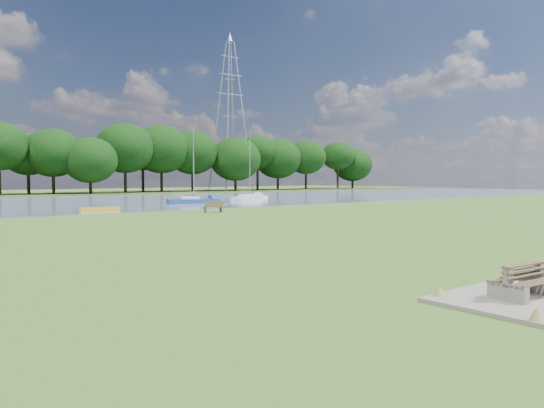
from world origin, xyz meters
TOP-DOWN VIEW (x-y plane):
  - ground at (0.00, 0.00)m, footprint 220.00×220.00m
  - river at (0.00, 42.00)m, footprint 220.00×40.00m
  - concrete_pad at (0.00, -14.00)m, footprint 4.20×3.20m
  - bench_pair at (0.00, -14.00)m, footprint 1.74×1.11m
  - riverbank_bench at (11.10, 17.74)m, footprint 1.69×0.80m
  - kayak at (4.06, 25.10)m, footprint 3.41×1.21m
  - pylon at (48.38, 70.00)m, footprint 6.49×4.55m
  - tree_line at (8.34, 68.00)m, footprint 159.77×9.99m
  - sailboat_0 at (27.49, 34.96)m, footprint 6.38×3.77m
  - sailboat_1 at (17.01, 31.28)m, footprint 6.07×2.79m

SIDE VIEW (x-z plane):
  - ground at x=0.00m, z-range 0.00..0.00m
  - river at x=0.00m, z-range -0.05..0.05m
  - concrete_pad at x=0.00m, z-range 0.00..0.10m
  - kayak at x=4.06m, z-range 0.05..0.38m
  - bench_pair at x=0.00m, z-range 0.02..0.92m
  - sailboat_0 at x=27.49m, z-range -3.98..4.97m
  - riverbank_bench at x=11.10m, z-range 0.00..1.01m
  - sailboat_1 at x=17.01m, z-range -3.61..4.67m
  - tree_line at x=8.34m, z-range 1.10..13.20m
  - pylon at x=48.38m, z-range 3.84..35.83m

